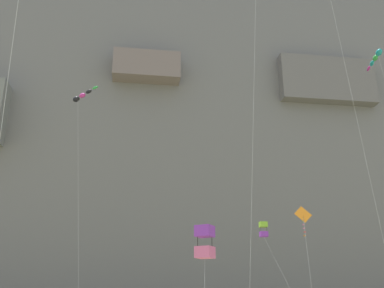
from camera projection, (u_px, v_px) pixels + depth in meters
The scene contains 6 objects.
cliff_face at pixel (145, 83), 80.08m from camera, with size 180.00×29.15×83.74m.
kite_box_high_center at pixel (205, 242), 28.73m from camera, with size 1.52×4.32×8.52m.
kite_windsock_front_field at pixel (376, 58), 49.66m from camera, with size 2.46×5.54×30.50m.
kite_box_mid_center at pixel (264, 230), 40.52m from camera, with size 3.24×4.51×10.71m.
kite_windsock_high_left at pixel (82, 97), 41.99m from camera, with size 3.38×6.38×22.86m.
kite_diamond_mid_right at pixel (304, 220), 36.73m from camera, with size 1.83×3.96×11.46m.
Camera 1 is at (-0.89, -4.34, 3.88)m, focal length 40.04 mm.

